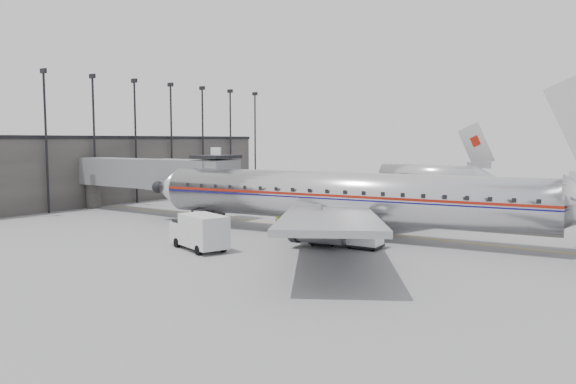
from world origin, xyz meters
The scene contains 11 objects.
ground centered at (0.00, 0.00, 0.00)m, with size 160.00×160.00×0.00m, color slate.
terminal centered at (-34.00, 10.00, 4.00)m, with size 12.00×46.00×8.00m, color #373432.
apron_line centered at (3.00, 6.00, 0.01)m, with size 0.15×60.00×0.01m, color gold.
jet_bridge centered at (-16.66, 3.67, 4.18)m, with size 21.00×6.20×7.10m.
floodlight_masts centered at (-27.50, 13.00, 8.36)m, with size 0.90×42.25×15.25m.
distant_aircraft_near centered at (-1.79, 42.00, 2.73)m, with size 16.39×3.20×10.26m.
airliner centered at (6.18, 3.09, 3.23)m, with size 40.58×37.43×12.85m.
service_van centered at (-0.43, -7.49, 1.35)m, with size 5.85×3.81×2.57m.
baggage_cart_navy centered at (6.00, -0.82, 0.84)m, with size 2.37×2.05×1.58m.
baggage_cart_white centered at (9.19, -0.42, 1.00)m, with size 2.48×1.94×1.87m.
ramp_worker centered at (-0.90, 3.00, 0.86)m, with size 0.63×0.41×1.72m, color #CAEC1B.
Camera 1 is at (27.24, -36.57, 7.88)m, focal length 35.00 mm.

